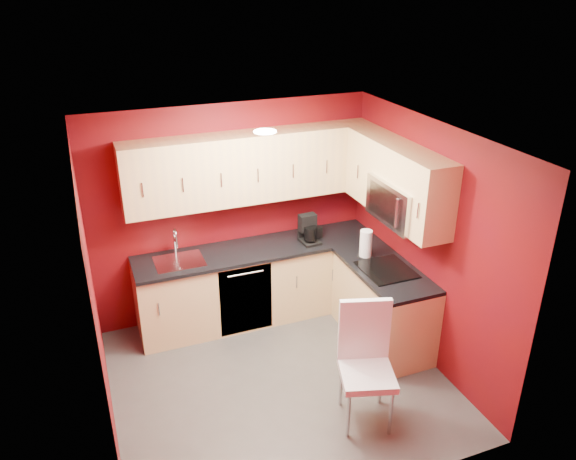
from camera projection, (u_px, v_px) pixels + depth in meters
floor at (279, 381)px, 5.65m from camera, size 3.20×3.20×0.00m
ceiling at (277, 139)px, 4.60m from camera, size 3.20×3.20×0.00m
wall_back at (232, 212)px, 6.39m from camera, size 3.20×0.00×3.20m
wall_front at (354, 371)px, 3.85m from camera, size 3.20×0.00×3.20m
wall_left at (95, 306)px, 4.60m from camera, size 0.00×3.00×3.00m
wall_right at (427, 244)px, 5.65m from camera, size 0.00×3.00×3.00m
base_cabinets_back at (259, 283)px, 6.55m from camera, size 2.80×0.60×0.87m
base_cabinets_right at (382, 306)px, 6.11m from camera, size 0.60×1.30×0.87m
countertop_back at (258, 249)px, 6.34m from camera, size 2.80×0.63×0.04m
countertop_right at (385, 270)px, 5.90m from camera, size 0.63×1.27×0.04m
upper_cabinets_back at (252, 167)px, 6.07m from camera, size 2.80×0.35×0.75m
upper_cabinets_right at (394, 173)px, 5.70m from camera, size 0.35×1.55×0.75m
microwave at (402, 202)px, 5.58m from camera, size 0.42×0.76×0.42m
cooktop at (386, 270)px, 5.86m from camera, size 0.50×0.55×0.01m
sink at (179, 258)px, 6.04m from camera, size 0.52×0.42×0.35m
dishwasher_front at (246, 300)px, 6.22m from camera, size 0.60×0.02×0.82m
downlight at (265, 132)px, 4.86m from camera, size 0.20×0.20×0.01m
coffee_maker at (310, 230)px, 6.38m from camera, size 0.22×0.28×0.33m
napkin_holder at (315, 232)px, 6.56m from camera, size 0.16×0.16×0.14m
paper_towel at (366, 244)px, 6.07m from camera, size 0.22×0.22×0.31m
dining_chair at (367, 369)px, 4.93m from camera, size 0.59×0.60×1.15m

